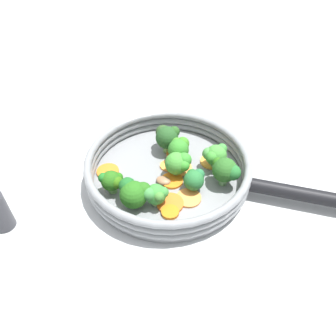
{
  "coord_description": "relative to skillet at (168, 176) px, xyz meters",
  "views": [
    {
      "loc": [
        0.25,
        0.34,
        0.43
      ],
      "look_at": [
        0.0,
        0.0,
        0.03
      ],
      "focal_mm": 35.0,
      "sensor_mm": 36.0,
      "label": 1
    }
  ],
  "objects": [
    {
      "name": "skillet_handle",
      "position": [
        -0.15,
        0.19,
        0.02
      ],
      "size": [
        0.14,
        0.17,
        0.02
      ],
      "primitive_type": "cylinder",
      "rotation": [
        1.57,
        0.0,
        3.81
      ],
      "color": "black",
      "rests_on": "skillet"
    },
    {
      "name": "broccoli_floret_1",
      "position": [
        -0.04,
        -0.06,
        0.04
      ],
      "size": [
        0.05,
        0.05,
        0.06
      ],
      "color": "#7A9E53",
      "rests_on": "skillet"
    },
    {
      "name": "broccoli_floret_4",
      "position": [
        -0.01,
        0.06,
        0.03
      ],
      "size": [
        0.04,
        0.04,
        0.04
      ],
      "color": "#5F964A",
      "rests_on": "skillet"
    },
    {
      "name": "broccoli_floret_3",
      "position": [
        0.06,
        0.05,
        0.03
      ],
      "size": [
        0.04,
        0.04,
        0.04
      ],
      "color": "#8EB564",
      "rests_on": "skillet"
    },
    {
      "name": "skillet",
      "position": [
        0.0,
        0.0,
        0.0
      ],
      "size": [
        0.28,
        0.28,
        0.01
      ],
      "primitive_type": "cylinder",
      "color": "gray",
      "rests_on": "ground_plane"
    },
    {
      "name": "broccoli_floret_8",
      "position": [
        -0.06,
        0.08,
        0.04
      ],
      "size": [
        0.04,
        0.05,
        0.05
      ],
      "color": "#7BAD6C",
      "rests_on": "skillet"
    },
    {
      "name": "skillet_rivet_left",
      "position": [
        -0.05,
        0.12,
        0.01
      ],
      "size": [
        0.01,
        0.01,
        0.01
      ],
      "primitive_type": "sphere",
      "color": "gray",
      "rests_on": "skillet"
    },
    {
      "name": "carrot_slice_0",
      "position": [
        0.01,
        0.07,
        0.01
      ],
      "size": [
        0.06,
        0.06,
        0.0
      ],
      "primitive_type": "cylinder",
      "rotation": [
        0.0,
        0.0,
        0.81
      ],
      "color": "orange",
      "rests_on": "skillet"
    },
    {
      "name": "carrot_slice_2",
      "position": [
        -0.01,
        -0.02,
        0.01
      ],
      "size": [
        0.04,
        0.04,
        0.0
      ],
      "primitive_type": "cylinder",
      "rotation": [
        0.0,
        0.0,
        0.72
      ],
      "color": "orange",
      "rests_on": "skillet"
    },
    {
      "name": "ground_plane",
      "position": [
        0.0,
        0.0,
        -0.01
      ],
      "size": [
        4.0,
        4.0,
        0.0
      ],
      "primitive_type": "plane",
      "color": "#B3B7B9"
    },
    {
      "name": "broccoli_floret_6",
      "position": [
        0.09,
        0.02,
        0.03
      ],
      "size": [
        0.05,
        0.05,
        0.05
      ],
      "color": "#76A35D",
      "rests_on": "skillet"
    },
    {
      "name": "mushroom_piece_0",
      "position": [
        0.02,
        0.01,
        0.01
      ],
      "size": [
        0.03,
        0.03,
        0.01
      ],
      "primitive_type": "ellipsoid",
      "rotation": [
        0.0,
        0.0,
        5.24
      ],
      "color": "#886344",
      "rests_on": "skillet"
    },
    {
      "name": "carrot_slice_8",
      "position": [
        0.09,
        -0.07,
        0.01
      ],
      "size": [
        0.04,
        0.04,
        0.0
      ],
      "primitive_type": "cylinder",
      "rotation": [
        0.0,
        0.0,
        6.2
      ],
      "color": "orange",
      "rests_on": "skillet"
    },
    {
      "name": "carrot_slice_7",
      "position": [
        0.01,
        0.02,
        0.01
      ],
      "size": [
        0.05,
        0.05,
        0.0
      ],
      "primitive_type": "cylinder",
      "rotation": [
        0.0,
        0.0,
        5.07
      ],
      "color": "orange",
      "rests_on": "skillet"
    },
    {
      "name": "skillet_rim_wall",
      "position": [
        0.0,
        0.0,
        0.03
      ],
      "size": [
        0.29,
        0.29,
        0.04
      ],
      "color": "gray",
      "rests_on": "skillet"
    },
    {
      "name": "carrot_slice_5",
      "position": [
        0.04,
        0.06,
        0.01
      ],
      "size": [
        0.05,
        0.05,
        0.01
      ],
      "primitive_type": "cylinder",
      "rotation": [
        0.0,
        0.0,
        6.12
      ],
      "color": "orange",
      "rests_on": "skillet"
    },
    {
      "name": "broccoli_floret_0",
      "position": [
        -0.04,
        -0.02,
        0.04
      ],
      "size": [
        0.04,
        0.04,
        0.05
      ],
      "color": "#629648",
      "rests_on": "skillet"
    },
    {
      "name": "carrot_slice_3",
      "position": [
        -0.09,
        0.02,
        0.01
      ],
      "size": [
        0.06,
        0.06,
        0.0
      ],
      "primitive_type": "cylinder",
      "rotation": [
        0.0,
        0.0,
        3.91
      ],
      "color": "#F99B38",
      "rests_on": "skillet"
    },
    {
      "name": "broccoli_floret_2",
      "position": [
        0.1,
        -0.02,
        0.03
      ],
      "size": [
        0.04,
        0.04,
        0.04
      ],
      "color": "#5D8C48",
      "rests_on": "skillet"
    },
    {
      "name": "skillet_rivet_right",
      "position": [
        -0.11,
        0.08,
        0.01
      ],
      "size": [
        0.01,
        0.01,
        0.01
      ],
      "primitive_type": "sphere",
      "color": "gray",
      "rests_on": "skillet"
    },
    {
      "name": "broccoli_floret_5",
      "position": [
        -0.01,
        0.01,
        0.04
      ],
      "size": [
        0.05,
        0.04,
        0.05
      ],
      "color": "#799554",
      "rests_on": "skillet"
    },
    {
      "name": "carrot_slice_4",
      "position": [
        -0.04,
        -0.03,
        0.01
      ],
      "size": [
        0.04,
        0.04,
        0.0
      ],
      "primitive_type": "cylinder",
      "rotation": [
        0.0,
        0.0,
        4.35
      ],
      "color": "orange",
      "rests_on": "skillet"
    },
    {
      "name": "carrot_slice_1",
      "position": [
        0.05,
        0.08,
        0.01
      ],
      "size": [
        0.03,
        0.03,
        0.01
      ],
      "primitive_type": "cylinder",
      "rotation": [
        0.0,
        0.0,
        6.2
      ],
      "color": "orange",
      "rests_on": "skillet"
    },
    {
      "name": "broccoli_floret_7",
      "position": [
        -0.08,
        0.04,
        0.04
      ],
      "size": [
        0.05,
        0.04,
        0.05
      ],
      "color": "#6E954E",
      "rests_on": "skillet"
    },
    {
      "name": "carrot_slice_6",
      "position": [
        -0.03,
        0.0,
        0.01
      ],
      "size": [
        0.06,
        0.06,
        0.0
      ],
      "primitive_type": "cylinder",
      "rotation": [
        0.0,
        0.0,
        0.31
      ],
      "color": "#F98C41",
      "rests_on": "skillet"
    }
  ]
}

